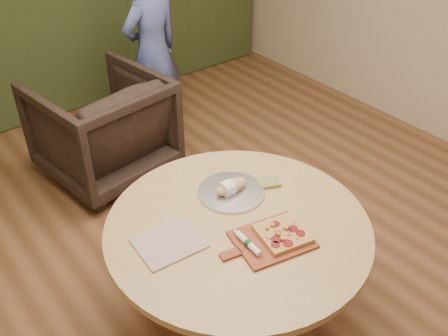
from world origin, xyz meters
name	(u,v)px	position (x,y,z in m)	size (l,w,h in m)	color
room_shell	(261,81)	(0.00, 0.00, 1.40)	(5.04, 6.04, 2.84)	brown
pedestal_table	(237,244)	(-0.23, -0.14, 0.61)	(1.32, 1.32, 0.75)	tan
pizza_paddle	(270,240)	(-0.19, -0.33, 0.76)	(0.47, 0.35, 0.01)	brown
flatbread_pizza	(283,234)	(-0.13, -0.35, 0.78)	(0.26, 0.26, 0.04)	tan
cutlery_roll	(248,243)	(-0.30, -0.30, 0.78)	(0.04, 0.20, 0.03)	white
newspaper	(169,243)	(-0.58, -0.05, 0.76)	(0.30, 0.25, 0.01)	silver
serving_tray	(231,192)	(-0.11, 0.07, 0.76)	(0.36, 0.36, 0.02)	silver
bread_roll	(230,187)	(-0.12, 0.07, 0.79)	(0.19, 0.09, 0.09)	#D1B580
green_packet	(268,182)	(0.10, 0.01, 0.76)	(0.12, 0.10, 0.02)	olive
armchair	(102,123)	(-0.11, 1.67, 0.46)	(0.89, 0.83, 0.91)	black
person_standing	(152,51)	(0.57, 1.99, 0.77)	(0.56, 0.37, 1.54)	#475599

